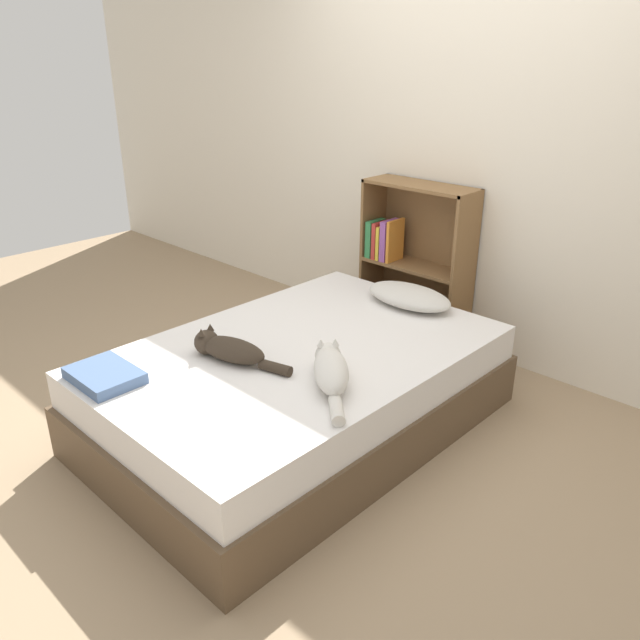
% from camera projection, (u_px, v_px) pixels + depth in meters
% --- Properties ---
extents(ground_plane, '(8.00, 8.00, 0.00)m').
position_uv_depth(ground_plane, '(300.00, 425.00, 3.20)').
color(ground_plane, '#997F60').
extents(wall_back, '(8.00, 0.06, 2.50)m').
position_uv_depth(wall_back, '(470.00, 147.00, 3.63)').
color(wall_back, silver).
rests_on(wall_back, ground_plane).
extents(bed, '(1.31, 1.99, 0.44)m').
position_uv_depth(bed, '(299.00, 388.00, 3.11)').
color(bed, brown).
rests_on(bed, ground_plane).
extents(pillow, '(0.52, 0.29, 0.11)m').
position_uv_depth(pillow, '(409.00, 296.00, 3.51)').
color(pillow, beige).
rests_on(pillow, bed).
extents(cat_light, '(0.46, 0.43, 0.14)m').
position_uv_depth(cat_light, '(331.00, 369.00, 2.68)').
color(cat_light, beige).
rests_on(cat_light, bed).
extents(cat_dark, '(0.52, 0.22, 0.14)m').
position_uv_depth(cat_dark, '(228.00, 349.00, 2.88)').
color(cat_dark, '#33281E').
rests_on(cat_dark, bed).
extents(bookshelf, '(0.72, 0.26, 1.03)m').
position_uv_depth(bookshelf, '(415.00, 260.00, 3.98)').
color(bookshelf, brown).
rests_on(bookshelf, ground_plane).
extents(blanket_fold, '(0.32, 0.24, 0.05)m').
position_uv_depth(blanket_fold, '(105.00, 375.00, 2.71)').
color(blanket_fold, '#4C668E').
rests_on(blanket_fold, bed).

